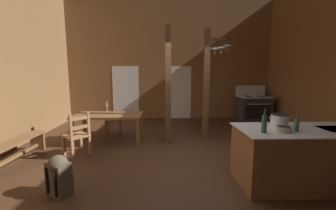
# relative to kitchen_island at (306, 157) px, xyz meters

# --- Properties ---
(ground_plane) EXTENTS (8.58, 9.22, 0.10)m
(ground_plane) POSITION_rel_kitchen_island_xyz_m (-1.82, 0.96, -0.50)
(ground_plane) COLOR #422819
(wall_back) EXTENTS (8.58, 0.14, 4.57)m
(wall_back) POSITION_rel_kitchen_island_xyz_m (-1.82, 5.24, 1.83)
(wall_back) COLOR brown
(wall_back) RESTS_ON ground_plane
(glazed_door_back_left) EXTENTS (1.00, 0.01, 2.05)m
(glazed_door_back_left) POSITION_rel_kitchen_island_xyz_m (-3.57, 5.17, 0.57)
(glazed_door_back_left) COLOR white
(glazed_door_back_left) RESTS_ON ground_plane
(glazed_panel_back_right) EXTENTS (0.84, 0.01, 2.05)m
(glazed_panel_back_right) POSITION_rel_kitchen_island_xyz_m (-1.43, 5.17, 0.57)
(glazed_panel_back_right) COLOR white
(glazed_panel_back_right) RESTS_ON ground_plane
(kitchen_island) EXTENTS (2.18, 1.01, 0.90)m
(kitchen_island) POSITION_rel_kitchen_island_xyz_m (0.00, 0.00, 0.00)
(kitchen_island) COLOR brown
(kitchen_island) RESTS_ON ground_plane
(stove_range) EXTENTS (1.15, 0.83, 1.32)m
(stove_range) POSITION_rel_kitchen_island_xyz_m (1.25, 4.50, 0.03)
(stove_range) COLOR #2F2F2F
(stove_range) RESTS_ON ground_plane
(support_post_with_pot_rack) EXTENTS (0.71, 0.23, 2.92)m
(support_post_with_pot_rack) POSITION_rel_kitchen_island_xyz_m (-1.00, 2.46, 1.15)
(support_post_with_pot_rack) COLOR brown
(support_post_with_pot_rack) RESTS_ON ground_plane
(support_post_center) EXTENTS (0.14, 0.14, 2.92)m
(support_post_center) POSITION_rel_kitchen_island_xyz_m (-2.07, 2.19, 1.01)
(support_post_center) COLOR brown
(support_post_center) RESTS_ON ground_plane
(dining_table) EXTENTS (1.74, 0.97, 0.74)m
(dining_table) POSITION_rel_kitchen_island_xyz_m (-3.59, 2.27, 0.20)
(dining_table) COLOR brown
(dining_table) RESTS_ON ground_plane
(ladderback_chair_near_window) EXTENTS (0.62, 0.62, 0.95)m
(ladderback_chair_near_window) POSITION_rel_kitchen_island_xyz_m (-4.06, 1.40, 0.00)
(ladderback_chair_near_window) COLOR #9E7044
(ladderback_chair_near_window) RESTS_ON ground_plane
(ladderback_chair_by_post) EXTENTS (0.49, 0.49, 0.95)m
(ladderback_chair_by_post) POSITION_rel_kitchen_island_xyz_m (-3.69, 3.05, 0.00)
(ladderback_chair_by_post) COLOR #9E7044
(ladderback_chair_by_post) RESTS_ON ground_plane
(bench_along_left_wall) EXTENTS (0.44, 1.55, 0.44)m
(bench_along_left_wall) POSITION_rel_kitchen_island_xyz_m (-5.18, 1.11, -0.14)
(bench_along_left_wall) COLOR brown
(bench_along_left_wall) RESTS_ON ground_plane
(backpack) EXTENTS (0.39, 0.38, 0.60)m
(backpack) POSITION_rel_kitchen_island_xyz_m (-3.78, -0.11, -0.14)
(backpack) COLOR #4C4233
(backpack) RESTS_ON ground_plane
(stockpot_on_counter) EXTENTS (0.35, 0.28, 0.20)m
(stockpot_on_counter) POSITION_rel_kitchen_island_xyz_m (-0.35, 0.20, 0.55)
(stockpot_on_counter) COLOR silver
(stockpot_on_counter) RESTS_ON kitchen_island
(mixing_bowl_on_counter) EXTENTS (0.22, 0.22, 0.08)m
(mixing_bowl_on_counter) POSITION_rel_kitchen_island_xyz_m (-0.48, -0.13, 0.49)
(mixing_bowl_on_counter) COLOR #B2A893
(mixing_bowl_on_counter) RESTS_ON kitchen_island
(bottle_tall_on_counter) EXTENTS (0.06, 0.06, 0.26)m
(bottle_tall_on_counter) POSITION_rel_kitchen_island_xyz_m (-0.28, -0.13, 0.55)
(bottle_tall_on_counter) COLOR #2D5638
(bottle_tall_on_counter) RESTS_ON kitchen_island
(bottle_short_on_counter) EXTENTS (0.07, 0.07, 0.35)m
(bottle_short_on_counter) POSITION_rel_kitchen_island_xyz_m (-0.80, -0.17, 0.59)
(bottle_short_on_counter) COLOR #2D5638
(bottle_short_on_counter) RESTS_ON kitchen_island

